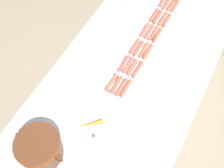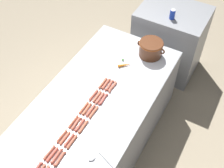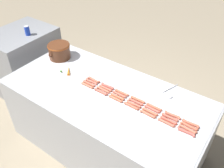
{
  "view_description": "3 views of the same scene",
  "coord_description": "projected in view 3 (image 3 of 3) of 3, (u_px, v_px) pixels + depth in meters",
  "views": [
    {
      "loc": [
        -0.42,
        1.13,
        2.58
      ],
      "look_at": [
        0.06,
        0.25,
        0.9
      ],
      "focal_mm": 45.79,
      "sensor_mm": 36.0,
      "label": 1
    },
    {
      "loc": [
        1.02,
        -1.49,
        3.14
      ],
      "look_at": [
        0.08,
        0.2,
        0.92
      ],
      "focal_mm": 46.53,
      "sensor_mm": 36.0,
      "label": 2
    },
    {
      "loc": [
        -1.51,
        -1.16,
        2.44
      ],
      "look_at": [
        0.13,
        0.01,
        0.86
      ],
      "focal_mm": 38.58,
      "sensor_mm": 36.0,
      "label": 3
    }
  ],
  "objects": [
    {
      "name": "hot_dog_10",
      "position": [
        134.0,
        104.0,
        2.32
      ],
      "size": [
        0.03,
        0.16,
        0.03
      ],
      "color": "#B15943",
      "rests_on": "griddle_counter"
    },
    {
      "name": "hot_dog_16",
      "position": [
        152.0,
        109.0,
        2.26
      ],
      "size": [
        0.03,
        0.16,
        0.03
      ],
      "color": "#BB5546",
      "rests_on": "griddle_counter"
    },
    {
      "name": "hot_dog_22",
      "position": [
        172.0,
        115.0,
        2.2
      ],
      "size": [
        0.03,
        0.16,
        0.03
      ],
      "color": "#B95741",
      "rests_on": "griddle_counter"
    },
    {
      "name": "griddle_counter",
      "position": [
        106.0,
        120.0,
        2.74
      ],
      "size": [
        1.06,
        2.16,
        0.85
      ],
      "color": "#9EA0A5",
      "rests_on": "ground_plane"
    },
    {
      "name": "hot_dog_11",
      "position": [
        118.0,
        97.0,
        2.4
      ],
      "size": [
        0.03,
        0.16,
        0.03
      ],
      "color": "#B55E3F",
      "rests_on": "griddle_counter"
    },
    {
      "name": "hot_dog_20",
      "position": [
        91.0,
        82.0,
        2.59
      ],
      "size": [
        0.03,
        0.16,
        0.03
      ],
      "color": "#B65743",
      "rests_on": "griddle_counter"
    },
    {
      "name": "soda_can",
      "position": [
        27.0,
        31.0,
        3.16
      ],
      "size": [
        0.07,
        0.07,
        0.12
      ],
      "color": "#1938B2",
      "rests_on": "back_cabinet"
    },
    {
      "name": "hot_dog_1",
      "position": [
        166.0,
        123.0,
        2.13
      ],
      "size": [
        0.03,
        0.16,
        0.03
      ],
      "color": "#B05843",
      "rests_on": "griddle_counter"
    },
    {
      "name": "hot_dog_19",
      "position": [
        106.0,
        88.0,
        2.51
      ],
      "size": [
        0.03,
        0.16,
        0.03
      ],
      "color": "#B05B47",
      "rests_on": "griddle_counter"
    },
    {
      "name": "serving_spoon",
      "position": [
        170.0,
        93.0,
        2.45
      ],
      "size": [
        0.27,
        0.13,
        0.02
      ],
      "color": "#B7B7BC",
      "rests_on": "griddle_counter"
    },
    {
      "name": "hot_dog_6",
      "position": [
        87.0,
        85.0,
        2.54
      ],
      "size": [
        0.03,
        0.16,
        0.03
      ],
      "color": "#B25C42",
      "rests_on": "griddle_counter"
    },
    {
      "name": "bean_pot",
      "position": [
        59.0,
        50.0,
        2.94
      ],
      "size": [
        0.34,
        0.27,
        0.18
      ],
      "color": "#562D19",
      "rests_on": "griddle_counter"
    },
    {
      "name": "carrot",
      "position": [
        68.0,
        70.0,
        2.75
      ],
      "size": [
        0.15,
        0.14,
        0.03
      ],
      "color": "orange",
      "rests_on": "griddle_counter"
    },
    {
      "name": "back_cabinet",
      "position": [
        26.0,
        63.0,
        3.56
      ],
      "size": [
        0.87,
        0.69,
        0.98
      ],
      "primitive_type": "cube",
      "color": "gray",
      "rests_on": "ground_plane"
    },
    {
      "name": "hot_dog_2",
      "position": [
        148.0,
        114.0,
        2.21
      ],
      "size": [
        0.03,
        0.16,
        0.03
      ],
      "color": "#B75B41",
      "rests_on": "griddle_counter"
    },
    {
      "name": "hot_dog_27",
      "position": [
        94.0,
        80.0,
        2.62
      ],
      "size": [
        0.04,
        0.16,
        0.03
      ],
      "color": "#B75C45",
      "rests_on": "griddle_counter"
    },
    {
      "name": "hot_dog_17",
      "position": [
        136.0,
        102.0,
        2.34
      ],
      "size": [
        0.03,
        0.16,
        0.03
      ],
      "color": "#B95443",
      "rests_on": "griddle_counter"
    },
    {
      "name": "hot_dog_0",
      "position": [
        186.0,
        132.0,
        2.04
      ],
      "size": [
        0.04,
        0.16,
        0.03
      ],
      "color": "#BA5145",
      "rests_on": "griddle_counter"
    },
    {
      "name": "hot_dog_7",
      "position": [
        188.0,
        129.0,
        2.07
      ],
      "size": [
        0.03,
        0.16,
        0.03
      ],
      "color": "#B45D45",
      "rests_on": "griddle_counter"
    },
    {
      "name": "hot_dog_14",
      "position": [
        189.0,
        126.0,
        2.09
      ],
      "size": [
        0.03,
        0.16,
        0.03
      ],
      "color": "#BB583F",
      "rests_on": "griddle_counter"
    },
    {
      "name": "hot_dog_8",
      "position": [
        169.0,
        120.0,
        2.15
      ],
      "size": [
        0.03,
        0.16,
        0.03
      ],
      "color": "#BE4F3E",
      "rests_on": "griddle_counter"
    },
    {
      "name": "hot_dog_13",
      "position": [
        89.0,
        83.0,
        2.57
      ],
      "size": [
        0.03,
        0.16,
        0.03
      ],
      "color": "#B25740",
      "rests_on": "griddle_counter"
    },
    {
      "name": "hot_dog_15",
      "position": [
        170.0,
        117.0,
        2.18
      ],
      "size": [
        0.03,
        0.16,
        0.03
      ],
      "color": "#B45441",
      "rests_on": "griddle_counter"
    },
    {
      "name": "hot_dog_26",
      "position": [
        107.0,
        86.0,
        2.53
      ],
      "size": [
        0.03,
        0.16,
        0.03
      ],
      "color": "#BE5043",
      "rests_on": "griddle_counter"
    },
    {
      "name": "hot_dog_12",
      "position": [
        103.0,
        90.0,
        2.49
      ],
      "size": [
        0.03,
        0.16,
        0.03
      ],
      "color": "#B85E45",
      "rests_on": "griddle_counter"
    },
    {
      "name": "hot_dog_21",
      "position": [
        191.0,
        124.0,
        2.12
      ],
      "size": [
        0.03,
        0.16,
        0.03
      ],
      "color": "#B55740",
      "rests_on": "griddle_counter"
    },
    {
      "name": "hot_dog_23",
      "position": [
        154.0,
        107.0,
        2.28
      ],
      "size": [
        0.03,
        0.16,
        0.03
      ],
      "color": "#B1573D",
      "rests_on": "griddle_counter"
    },
    {
      "name": "hot_dog_3",
      "position": [
        131.0,
        106.0,
        2.29
      ],
      "size": [
        0.03,
        0.16,
        0.03
      ],
      "color": "#BA563E",
      "rests_on": "griddle_counter"
    },
    {
      "name": "ground_plane",
      "position": [
        106.0,
        144.0,
        3.0
      ],
      "size": [
        20.0,
        20.0,
        0.0
      ],
      "primitive_type": "plane",
      "color": "gray"
    },
    {
      "name": "hot_dog_24",
      "position": [
        138.0,
        100.0,
        2.36
      ],
      "size": [
        0.03,
        0.16,
        0.03
      ],
      "color": "#BB5B3E",
      "rests_on": "griddle_counter"
    },
    {
      "name": "hot_dog_25",
      "position": [
        122.0,
        93.0,
        2.45
      ],
      "size": [
        0.03,
        0.16,
        0.03
      ],
      "color": "#B0583E",
      "rests_on": "griddle_counter"
    },
    {
      "name": "hot_dog_18",
      "position": [
        119.0,
        94.0,
        2.43
      ],
      "size": [
        0.03,
        0.16,
        0.03
      ],
      "color": "#B85742",
      "rests_on": "griddle_counter"
    },
    {
      "name": "hot_dog_4",
      "position": [
        116.0,
        99.0,
        2.37
      ],
      "size": [
        0.03,
        0.16,
        0.03
      ],
      "color": "#BC5C3F",
      "rests_on": "griddle_counter"
    },
    {
      "name": "hot_dog_5",
      "position": [
        101.0,
        92.0,
        2.46
      ],
      "size": [
        0.03,
        0.16,
        0.03
      ],
      "color": "#B0503F",
      "rests_on": "griddle_counter"
    },
    {
      "name": "hot_dog_9",
      "position": [
        150.0,
        112.0,
        2.23
      ],
      "size": [
        0.03,
        0.16,
        0.03
      ],
      "color": "#B95A3F",
      "rests_on": "griddle_counter"
    }
  ]
}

